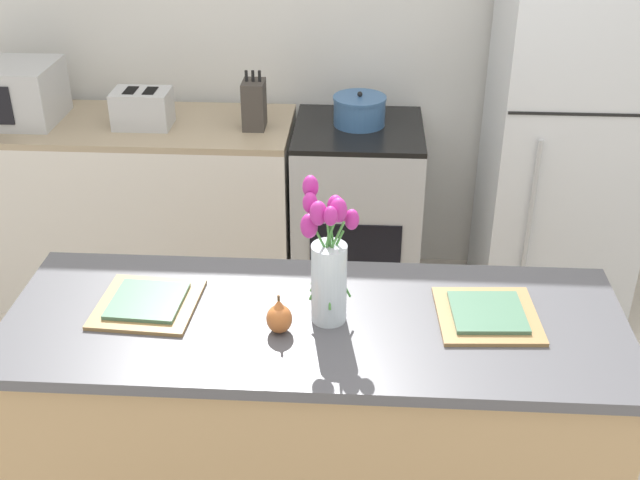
# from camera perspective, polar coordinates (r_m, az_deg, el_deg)

# --- Properties ---
(back_wall) EXTENTS (5.20, 0.08, 2.70)m
(back_wall) POSITION_cam_1_polar(r_m,az_deg,el_deg) (4.01, 1.56, 16.05)
(back_wall) COLOR silver
(back_wall) RESTS_ON ground_plane
(kitchen_island) EXTENTS (1.80, 0.66, 0.93)m
(kitchen_island) POSITION_cam_1_polar(r_m,az_deg,el_deg) (2.62, -0.34, -13.98)
(kitchen_island) COLOR tan
(kitchen_island) RESTS_ON ground_plane
(back_counter) EXTENTS (1.68, 0.60, 0.91)m
(back_counter) POSITION_cam_1_polar(r_m,az_deg,el_deg) (4.12, -13.73, 2.26)
(back_counter) COLOR silver
(back_counter) RESTS_ON ground_plane
(stove_range) EXTENTS (0.60, 0.61, 0.91)m
(stove_range) POSITION_cam_1_polar(r_m,az_deg,el_deg) (3.94, 2.63, 1.86)
(stove_range) COLOR #B2B5B7
(stove_range) RESTS_ON ground_plane
(refrigerator) EXTENTS (0.68, 0.67, 1.78)m
(refrigerator) POSITION_cam_1_polar(r_m,az_deg,el_deg) (3.87, 17.09, 7.19)
(refrigerator) COLOR silver
(refrigerator) RESTS_ON ground_plane
(flower_vase) EXTENTS (0.16, 0.16, 0.42)m
(flower_vase) POSITION_cam_1_polar(r_m,az_deg,el_deg) (2.22, 0.57, -1.55)
(flower_vase) COLOR silver
(flower_vase) RESTS_ON kitchen_island
(pear_figurine) EXTENTS (0.07, 0.07, 0.12)m
(pear_figurine) POSITION_cam_1_polar(r_m,az_deg,el_deg) (2.25, -2.92, -5.51)
(pear_figurine) COLOR #C66B33
(pear_figurine) RESTS_ON kitchen_island
(plate_setting_left) EXTENTS (0.30, 0.30, 0.02)m
(plate_setting_left) POSITION_cam_1_polar(r_m,az_deg,el_deg) (2.43, -12.16, -4.40)
(plate_setting_left) COLOR olive
(plate_setting_left) RESTS_ON kitchen_island
(plate_setting_right) EXTENTS (0.30, 0.30, 0.02)m
(plate_setting_right) POSITION_cam_1_polar(r_m,az_deg,el_deg) (2.37, 11.82, -5.20)
(plate_setting_right) COLOR olive
(plate_setting_right) RESTS_ON kitchen_island
(toaster) EXTENTS (0.28, 0.18, 0.17)m
(toaster) POSITION_cam_1_polar(r_m,az_deg,el_deg) (3.83, -12.52, 9.12)
(toaster) COLOR #B7BABC
(toaster) RESTS_ON back_counter
(cooking_pot) EXTENTS (0.25, 0.25, 0.16)m
(cooking_pot) POSITION_cam_1_polar(r_m,az_deg,el_deg) (3.77, 2.82, 9.18)
(cooking_pot) COLOR #386093
(cooking_pot) RESTS_ON stove_range
(microwave) EXTENTS (0.48, 0.37, 0.27)m
(microwave) POSITION_cam_1_polar(r_m,az_deg,el_deg) (4.07, -21.44, 9.75)
(microwave) COLOR #B7BABC
(microwave) RESTS_ON back_counter
(knife_block) EXTENTS (0.10, 0.14, 0.27)m
(knife_block) POSITION_cam_1_polar(r_m,az_deg,el_deg) (3.73, -4.71, 9.59)
(knife_block) COLOR #3D3833
(knife_block) RESTS_ON back_counter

